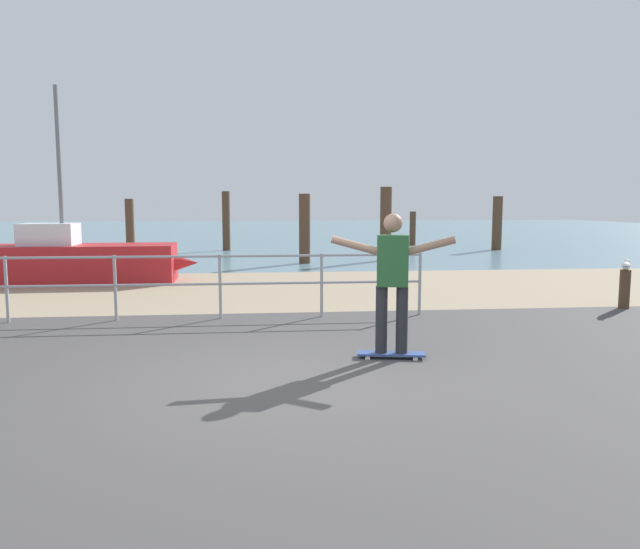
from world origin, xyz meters
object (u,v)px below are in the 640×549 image
(skateboarder, at_px, (392,275))
(skateboard, at_px, (391,354))
(sailboat, at_px, (85,261))
(bollard_short, at_px, (625,290))
(seagull, at_px, (626,265))

(skateboarder, bearing_deg, skateboard, 33.69)
(sailboat, relative_size, bollard_short, 7.13)
(skateboard, relative_size, seagull, 1.94)
(skateboarder, bearing_deg, bollard_short, 31.45)
(skateboarder, height_order, seagull, skateboarder)
(skateboard, relative_size, bollard_short, 1.18)
(skateboarder, bearing_deg, seagull, 31.52)
(bollard_short, distance_m, seagull, 0.43)
(seagull, bearing_deg, skateboard, -148.48)
(sailboat, height_order, skateboard, sailboat)
(skateboarder, bearing_deg, sailboat, 126.77)
(seagull, bearing_deg, bollard_short, -125.63)
(sailboat, height_order, seagull, sailboat)
(seagull, bearing_deg, skateboarder, -148.48)
(skateboard, distance_m, seagull, 5.70)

